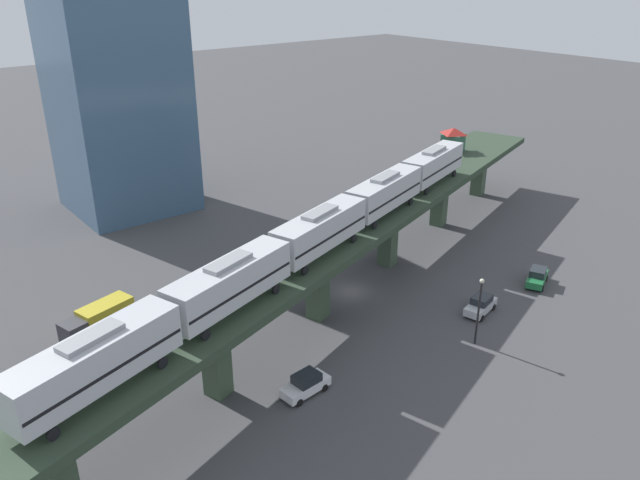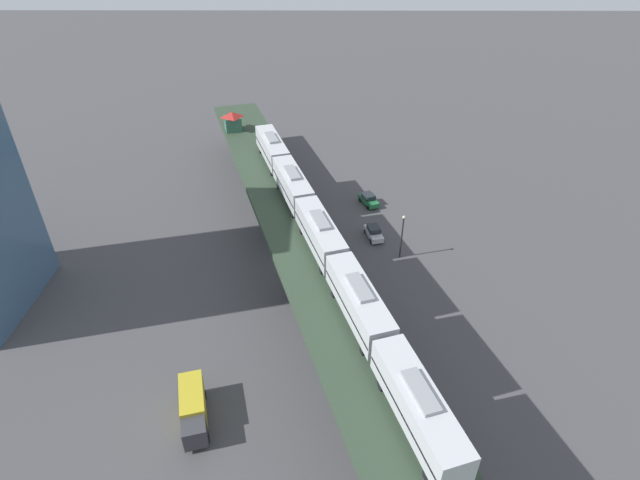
# 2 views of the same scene
# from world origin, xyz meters

# --- Properties ---
(ground_plane) EXTENTS (400.00, 400.00, 0.00)m
(ground_plane) POSITION_xyz_m (0.00, 0.00, 0.00)
(ground_plane) COLOR #424244
(elevated_viaduct) EXTENTS (35.81, 90.24, 8.09)m
(elevated_viaduct) POSITION_xyz_m (0.06, -0.18, 6.94)
(elevated_viaduct) COLOR #2C3D2C
(elevated_viaduct) RESTS_ON ground
(subway_train) EXTENTS (21.53, 60.33, 4.45)m
(subway_train) POSITION_xyz_m (-3.81, 7.38, 10.63)
(subway_train) COLOR silver
(subway_train) RESTS_ON elevated_viaduct
(signal_hut) EXTENTS (4.04, 4.04, 3.40)m
(signal_hut) POSITION_xyz_m (12.13, -30.33, 9.89)
(signal_hut) COLOR #33604C
(signal_hut) RESTS_ON elevated_viaduct
(street_car_white) EXTENTS (2.24, 4.53, 1.89)m
(street_car_white) POSITION_xyz_m (-11.17, 14.81, 0.94)
(street_car_white) COLOR silver
(street_car_white) RESTS_ON ground
(street_car_green) EXTENTS (3.43, 4.75, 1.89)m
(street_car_green) POSITION_xyz_m (-11.87, -17.62, 0.94)
(street_car_green) COLOR #1E6638
(street_car_green) RESTS_ON ground
(street_car_silver) EXTENTS (2.77, 4.70, 1.89)m
(street_car_silver) POSITION_xyz_m (-11.87, -7.52, 0.94)
(street_car_silver) COLOR #B7BABF
(street_car_silver) RESTS_ON ground
(delivery_truck) EXTENTS (4.03, 7.54, 3.20)m
(delivery_truck) POSITION_xyz_m (8.40, 25.00, 1.76)
(delivery_truck) COLOR #333338
(delivery_truck) RESTS_ON ground
(street_lamp) EXTENTS (0.44, 0.44, 6.94)m
(street_lamp) POSITION_xyz_m (-15.24, -2.46, 4.11)
(street_lamp) COLOR black
(street_lamp) RESTS_ON ground
(office_tower) EXTENTS (16.00, 16.00, 36.00)m
(office_tower) POSITION_xyz_m (40.83, 8.01, 18.00)
(office_tower) COLOR #3D5B7A
(office_tower) RESTS_ON ground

